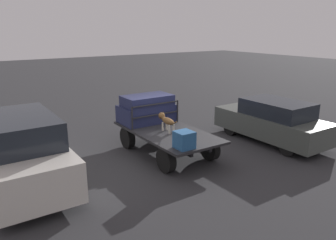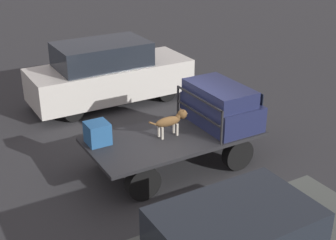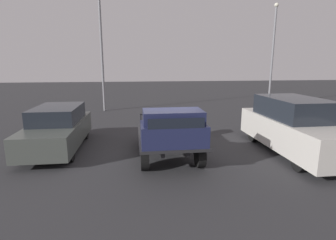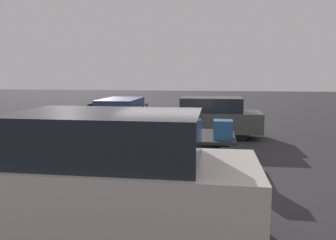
# 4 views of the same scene
# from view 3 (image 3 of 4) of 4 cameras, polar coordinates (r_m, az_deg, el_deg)

# --- Properties ---
(ground_plane) EXTENTS (80.00, 80.00, 0.00)m
(ground_plane) POSITION_cam_3_polar(r_m,az_deg,el_deg) (9.46, -0.09, -7.53)
(ground_plane) COLOR #2D2D30
(flatbed_truck) EXTENTS (4.07, 2.04, 0.83)m
(flatbed_truck) POSITION_cam_3_polar(r_m,az_deg,el_deg) (9.27, -0.09, -3.98)
(flatbed_truck) COLOR black
(flatbed_truck) RESTS_ON ground
(truck_cab) EXTENTS (1.23, 1.92, 1.01)m
(truck_cab) POSITION_cam_3_polar(r_m,az_deg,el_deg) (7.80, 1.13, -1.77)
(truck_cab) COLOR #1E2347
(truck_cab) RESTS_ON flatbed_truck
(truck_headboard) EXTENTS (0.04, 1.92, 0.81)m
(truck_headboard) POSITION_cam_3_polar(r_m,az_deg,el_deg) (8.42, 0.49, -0.29)
(truck_headboard) COLOR #232326
(truck_headboard) RESTS_ON flatbed_truck
(dog) EXTENTS (1.05, 0.23, 0.62)m
(dog) POSITION_cam_3_polar(r_m,az_deg,el_deg) (9.14, 0.09, -0.32)
(dog) COLOR beige
(dog) RESTS_ON flatbed_truck
(cargo_crate) EXTENTS (0.50, 0.50, 0.50)m
(cargo_crate) POSITION_cam_3_polar(r_m,az_deg,el_deg) (10.85, 1.48, 0.97)
(cargo_crate) COLOR #235184
(cargo_crate) RESTS_ON flatbed_truck
(parked_sedan) EXTENTS (4.41, 1.74, 1.62)m
(parked_sedan) POSITION_cam_3_polar(r_m,az_deg,el_deg) (10.68, -22.86, -1.67)
(parked_sedan) COLOR black
(parked_sedan) RESTS_ON ground
(parked_pickup_far) EXTENTS (5.07, 1.91, 1.99)m
(parked_pickup_far) POSITION_cam_3_polar(r_m,az_deg,el_deg) (10.45, 25.83, -1.31)
(parked_pickup_far) COLOR black
(parked_pickup_far) RESTS_ON ground
(light_pole_near) EXTENTS (0.36, 0.36, 8.17)m
(light_pole_near) POSITION_cam_3_polar(r_m,az_deg,el_deg) (18.51, -14.35, 16.50)
(light_pole_near) COLOR gray
(light_pole_near) RESTS_ON ground
(light_pole_far) EXTENTS (0.32, 0.32, 7.64)m
(light_pole_far) POSITION_cam_3_polar(r_m,az_deg,el_deg) (22.45, 21.87, 14.02)
(light_pole_far) COLOR gray
(light_pole_far) RESTS_ON ground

